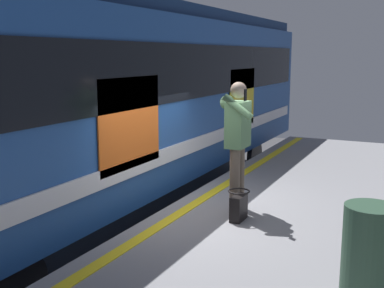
{
  "coord_description": "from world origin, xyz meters",
  "views": [
    {
      "loc": [
        5.79,
        3.21,
        3.1
      ],
      "look_at": [
        -0.1,
        0.3,
        1.87
      ],
      "focal_mm": 44.8,
      "sensor_mm": 36.0,
      "label": 1
    }
  ],
  "objects": [
    {
      "name": "platform",
      "position": [
        0.0,
        2.14,
        0.49
      ],
      "size": [
        13.16,
        4.28,
        0.97
      ],
      "primitive_type": "cube",
      "color": "gray",
      "rests_on": "ground"
    },
    {
      "name": "passenger",
      "position": [
        -0.21,
        0.93,
        2.02
      ],
      "size": [
        0.57,
        0.55,
        1.77
      ],
      "color": "brown",
      "rests_on": "platform"
    },
    {
      "name": "handbag",
      "position": [
        0.17,
        1.11,
        1.16
      ],
      "size": [
        0.32,
        0.29,
        0.4
      ],
      "color": "black",
      "rests_on": "platform"
    },
    {
      "name": "train_carriage",
      "position": [
        -1.67,
        -1.82,
        2.44
      ],
      "size": [
        12.22,
        2.97,
        3.81
      ],
      "color": "#1E478C",
      "rests_on": "ground"
    },
    {
      "name": "track_rail_near",
      "position": [
        0.0,
        -1.11,
        0.08
      ],
      "size": [
        17.11,
        0.08,
        0.16
      ],
      "primitive_type": "cube",
      "color": "slate",
      "rests_on": "ground"
    },
    {
      "name": "track_rail_far",
      "position": [
        0.0,
        -2.54,
        0.08
      ],
      "size": [
        17.11,
        0.08,
        0.16
      ],
      "primitive_type": "cube",
      "color": "slate",
      "rests_on": "ground"
    },
    {
      "name": "safety_line",
      "position": [
        0.0,
        0.3,
        0.98
      ],
      "size": [
        12.9,
        0.16,
        0.01
      ],
      "primitive_type": "cube",
      "color": "yellow",
      "rests_on": "platform"
    },
    {
      "name": "ground_plane",
      "position": [
        0.0,
        0.0,
        0.0
      ],
      "size": [
        23.48,
        23.48,
        0.0
      ],
      "primitive_type": "plane",
      "color": "#3D3D3F"
    },
    {
      "name": "trash_bin",
      "position": [
        1.73,
        2.87,
        1.42
      ],
      "size": [
        0.45,
        0.45,
        0.9
      ],
      "primitive_type": "cylinder",
      "color": "#2D4C38",
      "rests_on": "platform"
    }
  ]
}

